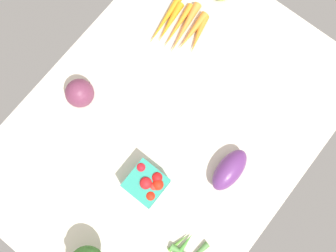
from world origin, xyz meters
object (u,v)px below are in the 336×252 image
at_px(carrot_bunch, 181,27).
at_px(eggplant, 229,170).
at_px(red_onion_near_basket, 80,93).
at_px(berry_basket, 147,184).
at_px(okra_pile, 186,251).

xyz_separation_m(carrot_bunch, eggplant, (0.26, 0.37, 0.02)).
distance_m(red_onion_near_basket, berry_basket, 0.32).
height_order(carrot_bunch, berry_basket, berry_basket).
relative_size(red_onion_near_basket, berry_basket, 0.87).
bearing_deg(eggplant, berry_basket, 137.76).
xyz_separation_m(eggplant, okra_pile, (0.24, 0.04, -0.02)).
height_order(eggplant, okra_pile, eggplant).
bearing_deg(carrot_bunch, berry_basket, 26.79).
height_order(carrot_bunch, eggplant, eggplant).
height_order(red_onion_near_basket, berry_basket, red_onion_near_basket).
distance_m(berry_basket, okra_pile, 0.21).
height_order(red_onion_near_basket, okra_pile, red_onion_near_basket).
relative_size(berry_basket, okra_pile, 0.95).
xyz_separation_m(berry_basket, eggplant, (-0.17, 0.15, -0.01)).
xyz_separation_m(carrot_bunch, berry_basket, (0.42, 0.21, 0.03)).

